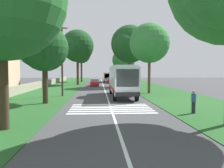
# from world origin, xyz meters

# --- Properties ---
(ground) EXTENTS (160.00, 160.00, 0.00)m
(ground) POSITION_xyz_m (0.00, 0.00, 0.00)
(ground) COLOR #424244
(grass_verge_left) EXTENTS (120.00, 8.00, 0.04)m
(grass_verge_left) POSITION_xyz_m (15.00, 8.20, 0.02)
(grass_verge_left) COLOR #235623
(grass_verge_left) RESTS_ON ground
(grass_verge_right) EXTENTS (120.00, 8.00, 0.04)m
(grass_verge_right) POSITION_xyz_m (15.00, -8.20, 0.02)
(grass_verge_right) COLOR #235623
(grass_verge_right) RESTS_ON ground
(centre_line) EXTENTS (110.00, 0.16, 0.01)m
(centre_line) POSITION_xyz_m (15.00, 0.00, 0.00)
(centre_line) COLOR silver
(centre_line) RESTS_ON ground
(coach_bus) EXTENTS (11.16, 2.62, 3.73)m
(coach_bus) POSITION_xyz_m (7.21, -1.80, 2.15)
(coach_bus) COLOR silver
(coach_bus) RESTS_ON ground
(zebra_crossing) EXTENTS (4.95, 6.80, 0.01)m
(zebra_crossing) POSITION_xyz_m (-1.40, 0.00, 0.00)
(zebra_crossing) COLOR silver
(zebra_crossing) RESTS_ON ground
(trailing_car_0) EXTENTS (4.30, 1.78, 1.43)m
(trailing_car_0) POSITION_xyz_m (27.08, 1.77, 0.67)
(trailing_car_0) COLOR #B21E1E
(trailing_car_0) RESTS_ON ground
(trailing_car_1) EXTENTS (4.30, 1.78, 1.43)m
(trailing_car_1) POSITION_xyz_m (36.55, -2.03, 0.67)
(trailing_car_1) COLOR #B21E1E
(trailing_car_1) RESTS_ON ground
(trailing_minibus_0) EXTENTS (6.00, 2.14, 2.53)m
(trailing_minibus_0) POSITION_xyz_m (44.59, -1.57, 1.55)
(trailing_minibus_0) COLOR #BFB299
(trailing_minibus_0) RESTS_ON ground
(roadside_tree_left_0) EXTENTS (6.02, 5.06, 10.11)m
(roadside_tree_left_0) POSITION_xyz_m (42.70, 5.68, 7.46)
(roadside_tree_left_0) COLOR #4C3826
(roadside_tree_left_0) RESTS_ON grass_verge_left
(roadside_tree_left_1) EXTENTS (8.55, 7.00, 11.92)m
(roadside_tree_left_1) POSITION_xyz_m (30.39, 5.64, 8.24)
(roadside_tree_left_1) COLOR #4C3826
(roadside_tree_left_1) RESTS_ON grass_verge_left
(roadside_tree_left_2) EXTENTS (5.25, 4.46, 7.49)m
(roadside_tree_left_2) POSITION_xyz_m (1.74, 6.20, 5.17)
(roadside_tree_left_2) COLOR #3D2D1E
(roadside_tree_left_2) RESTS_ON grass_verge_left
(roadside_tree_right_0) EXTENTS (7.63, 6.18, 9.03)m
(roadside_tree_right_0) POSITION_xyz_m (42.22, -5.68, 5.79)
(roadside_tree_right_0) COLOR #3D2D1E
(roadside_tree_right_0) RESTS_ON grass_verge_right
(roadside_tree_right_1) EXTENTS (9.00, 7.26, 11.84)m
(roadside_tree_right_1) POSITION_xyz_m (24.13, -4.86, 8.01)
(roadside_tree_right_1) COLOR brown
(roadside_tree_right_1) RESTS_ON grass_verge_right
(roadside_tree_right_3) EXTENTS (6.33, 5.48, 9.64)m
(roadside_tree_right_3) POSITION_xyz_m (11.03, -5.84, 6.79)
(roadside_tree_right_3) COLOR brown
(roadside_tree_right_3) RESTS_ON grass_verge_right
(utility_pole) EXTENTS (0.24, 1.40, 8.82)m
(utility_pole) POSITION_xyz_m (7.89, 5.42, 4.60)
(utility_pole) COLOR #473828
(utility_pole) RESTS_ON grass_verge_left
(roadside_wall) EXTENTS (70.00, 0.40, 1.17)m
(roadside_wall) POSITION_xyz_m (20.00, 11.60, 0.62)
(roadside_wall) COLOR #9E937F
(roadside_wall) RESTS_ON grass_verge_left
(pedestrian) EXTENTS (0.34, 0.34, 1.69)m
(pedestrian) POSITION_xyz_m (-4.12, -5.91, 0.91)
(pedestrian) COLOR #26262D
(pedestrian) RESTS_ON grass_verge_right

